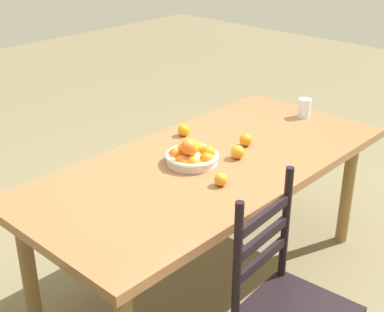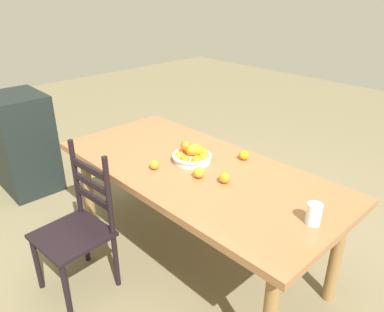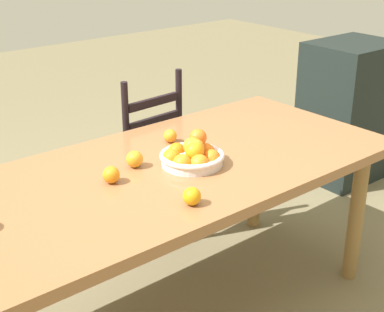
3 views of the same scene
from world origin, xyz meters
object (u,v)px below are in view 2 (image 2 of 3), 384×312
Objects in this scene: orange_loose_0 at (244,155)px; orange_loose_1 at (225,178)px; chair_near_window at (78,228)px; orange_loose_3 at (154,165)px; fruit_bowl at (193,155)px; drinking_glass at (314,214)px; orange_loose_2 at (199,173)px; dining_table at (195,178)px; cabinet at (23,143)px.

orange_loose_1 is (-0.13, 0.35, 0.00)m from orange_loose_0.
chair_near_window is 14.18× the size of orange_loose_1.
orange_loose_1 is at bearing -156.00° from orange_loose_3.
fruit_bowl is 2.38× the size of drinking_glass.
orange_loose_1 is 0.17m from orange_loose_2.
orange_loose_0 reaches higher than dining_table.
fruit_bowl is 4.43× the size of orange_loose_3.
drinking_glass is (-0.77, -0.08, 0.02)m from orange_loose_2.
orange_loose_2 is 0.62× the size of drinking_glass.
cabinet is (1.95, 0.47, -0.20)m from dining_table.
cabinet is at bearing 11.41° from orange_loose_1.
drinking_glass reaches higher than orange_loose_0.
orange_loose_2 is at bearing -155.69° from orange_loose_3.
chair_near_window is 0.91m from fruit_bowl.
dining_table is 0.19m from orange_loose_2.
orange_loose_3 is at bearing 11.21° from drinking_glass.
chair_near_window reaches higher than cabinet.
orange_loose_0 is at bearing -24.91° from drinking_glass.
orange_loose_2 reaches higher than orange_loose_1.
cabinet is at bearing 20.90° from orange_loose_0.
chair_near_window is 0.87m from orange_loose_2.
chair_near_window reaches higher than drinking_glass.
orange_loose_3 is (0.09, 0.27, -0.01)m from fruit_bowl.
fruit_bowl is at bearing -10.87° from orange_loose_1.
orange_loose_3 is (-1.78, -0.25, 0.32)m from cabinet.
cabinet reaches higher than orange_loose_0.
chair_near_window is 0.65m from orange_loose_3.
chair_near_window is at bearing 65.19° from dining_table.
drinking_glass reaches higher than orange_loose_3.
chair_near_window reaches higher than fruit_bowl.
cabinet reaches higher than fruit_bowl.
orange_loose_2 reaches higher than orange_loose_3.
chair_near_window is 14.29× the size of orange_loose_0.
chair_near_window is at bearing 171.40° from cabinet.
orange_loose_2 is (-2.07, -0.38, 0.32)m from cabinet.
orange_loose_3 is (0.17, 0.22, 0.11)m from dining_table.
dining_table is 0.30m from orange_loose_3.
cabinet is 2.90m from drinking_glass.
cabinet is at bearing 166.44° from chair_near_window.
orange_loose_1 is (-0.62, -0.72, 0.35)m from chair_near_window.
chair_near_window is 1.23m from orange_loose_0.
chair_near_window is (0.34, 0.74, -0.24)m from dining_table.
drinking_glass is at bearing 179.40° from dining_table.
chair_near_window is 13.54× the size of orange_loose_2.
orange_loose_3 is at bearing 24.00° from orange_loose_1.
orange_loose_1 reaches higher than orange_loose_3.
orange_loose_3 is (0.29, 0.13, -0.00)m from orange_loose_2.
fruit_bowl is (0.08, -0.05, 0.13)m from dining_table.
orange_loose_0 is 0.95× the size of orange_loose_2.
dining_table is 7.39× the size of fruit_bowl.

